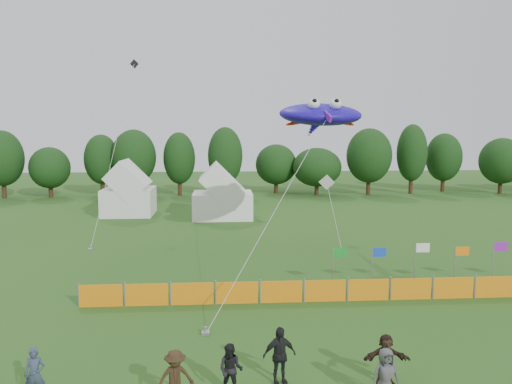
{
  "coord_description": "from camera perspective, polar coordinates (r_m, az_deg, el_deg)",
  "views": [
    {
      "loc": [
        -1.41,
        -14.44,
        7.74
      ],
      "look_at": [
        0.0,
        6.0,
        5.2
      ],
      "focal_mm": 35.0,
      "sensor_mm": 36.0,
      "label": 1
    }
  ],
  "objects": [
    {
      "name": "ground",
      "position": [
        16.44,
        1.54,
        -21.02
      ],
      "size": [
        160.0,
        160.0,
        0.0
      ],
      "primitive_type": "plane",
      "color": "#234C16",
      "rests_on": "ground"
    },
    {
      "name": "treeline",
      "position": [
        59.55,
        -1.04,
        3.64
      ],
      "size": [
        104.57,
        8.78,
        8.36
      ],
      "color": "#382314",
      "rests_on": "ground"
    },
    {
      "name": "tent_left",
      "position": [
        47.3,
        -14.34,
        -0.09
      ],
      "size": [
        4.56,
        4.56,
        4.02
      ],
      "color": "white",
      "rests_on": "ground"
    },
    {
      "name": "tent_right",
      "position": [
        44.24,
        -3.84,
        -0.56
      ],
      "size": [
        5.29,
        4.23,
        3.74
      ],
      "color": "white",
      "rests_on": "ground"
    },
    {
      "name": "barrier_fence",
      "position": [
        23.28,
        7.88,
        -11.12
      ],
      "size": [
        21.9,
        0.06,
        1.0
      ],
      "color": "orange",
      "rests_on": "ground"
    },
    {
      "name": "flag_row",
      "position": [
        26.41,
        19.94,
        -7.22
      ],
      "size": [
        10.73,
        0.55,
        2.27
      ],
      "color": "gray",
      "rests_on": "ground"
    },
    {
      "name": "spectator_a",
      "position": [
        16.46,
        -23.95,
        -18.52
      ],
      "size": [
        0.59,
        0.4,
        1.59
      ],
      "primitive_type": "imported",
      "rotation": [
        0.0,
        0.0,
        0.04
      ],
      "color": "#313B51",
      "rests_on": "ground"
    },
    {
      "name": "spectator_b",
      "position": [
        15.51,
        -2.89,
        -19.63
      ],
      "size": [
        0.89,
        0.78,
        1.55
      ],
      "primitive_type": "imported",
      "rotation": [
        0.0,
        0.0,
        -0.29
      ],
      "color": "black",
      "rests_on": "ground"
    },
    {
      "name": "spectator_c",
      "position": [
        15.08,
        -9.21,
        -20.31
      ],
      "size": [
        1.21,
        0.9,
        1.66
      ],
      "primitive_type": "imported",
      "rotation": [
        0.0,
        0.0,
        0.3
      ],
      "color": "#302013",
      "rests_on": "ground"
    },
    {
      "name": "spectator_d",
      "position": [
        16.05,
        2.68,
        -18.16
      ],
      "size": [
        1.13,
        0.67,
        1.8
      ],
      "primitive_type": "imported",
      "rotation": [
        0.0,
        0.0,
        0.23
      ],
      "color": "black",
      "rests_on": "ground"
    },
    {
      "name": "spectator_e",
      "position": [
        15.57,
        14.59,
        -19.63
      ],
      "size": [
        0.83,
        0.59,
        1.6
      ],
      "primitive_type": "imported",
      "rotation": [
        0.0,
        0.0,
        0.11
      ],
      "color": "#46464A",
      "rests_on": "ground"
    },
    {
      "name": "spectator_f",
      "position": [
        16.6,
        14.61,
        -17.97
      ],
      "size": [
        1.46,
        0.53,
        1.55
      ],
      "primitive_type": "imported",
      "rotation": [
        0.0,
        0.0,
        -0.05
      ],
      "color": "black",
      "rests_on": "ground"
    },
    {
      "name": "stingray_kite",
      "position": [
        31.35,
        7.33,
        8.71
      ],
      "size": [
        9.81,
        19.14,
        9.64
      ],
      "color": "#250ECB",
      "rests_on": "ground"
    },
    {
      "name": "small_kite_white",
      "position": [
        34.68,
        8.56,
        -1.08
      ],
      "size": [
        1.13,
        6.04,
        4.61
      ],
      "color": "silver",
      "rests_on": "ground"
    },
    {
      "name": "small_kite_dark",
      "position": [
        38.66,
        -15.66,
        5.8
      ],
      "size": [
        2.01,
        10.39,
        13.55
      ],
      "color": "black",
      "rests_on": "ground"
    }
  ]
}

